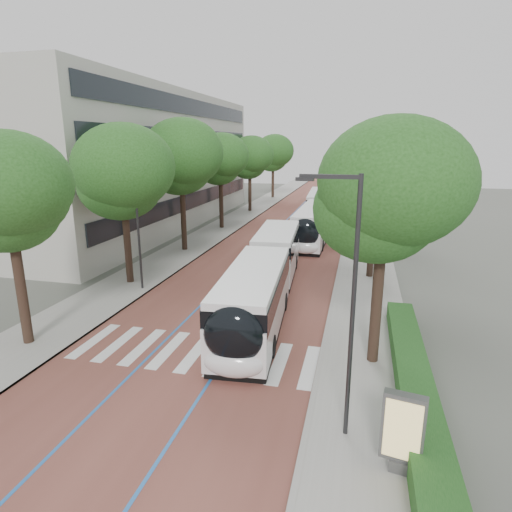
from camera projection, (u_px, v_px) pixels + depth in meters
The scene contains 21 objects.
ground at pixel (182, 364), 17.79m from camera, with size 160.00×160.00×0.00m, color #51544C.
road at pixel (306, 214), 55.32m from camera, with size 11.00×140.00×0.02m, color brown.
sidewalk_left at pixel (250, 211), 57.04m from camera, with size 4.00×140.00×0.12m, color gray.
sidewalk_right at pixel (366, 215), 53.58m from camera, with size 4.00×140.00×0.12m, color gray.
kerb_left at pixel (264, 212), 56.60m from camera, with size 0.20×140.00×0.14m, color gray.
kerb_right at pixel (350, 215), 54.02m from camera, with size 0.20×140.00×0.14m, color gray.
zebra_crossing at pixel (195, 353), 18.68m from camera, with size 10.55×3.60×0.01m.
lane_line_left at pixel (294, 213), 55.69m from camera, with size 0.12×126.00×0.01m, color #2260AD.
lane_line_right at pixel (318, 214), 54.95m from camera, with size 0.12×126.00×0.01m, color #2260AD.
office_building at pixel (116, 161), 46.76m from camera, with size 18.11×40.00×14.00m.
hedge at pixel (414, 381), 15.56m from camera, with size 1.20×14.00×0.80m, color #194618.
streetlight_near at pixel (348, 290), 12.21m from camera, with size 1.82×0.20×8.00m.
streetlight_far at pixel (359, 193), 35.67m from camera, with size 1.82×0.20×8.00m.
lamp_post_left at pixel (138, 225), 25.65m from camera, with size 0.14×0.14×8.00m, color #29292B.
trees_left at pixel (214, 162), 42.22m from camera, with size 6.46×60.67×10.27m.
trees_right at pixel (374, 178), 33.31m from camera, with size 5.71×47.52×9.32m.
lead_bus at pixel (265, 277), 23.93m from camera, with size 3.94×18.53×3.20m.
bus_queued_0 at pixel (313, 225), 38.96m from camera, with size 2.66×12.42×3.20m.
bus_queued_1 at pixel (319, 205), 51.36m from camera, with size 3.22×12.52×3.20m.
bus_queued_2 at pixel (333, 192), 64.45m from camera, with size 2.86×12.46×3.20m.
ad_panel at pixel (403, 431), 11.55m from camera, with size 1.17×0.52×2.35m.
Camera 1 is at (6.84, -14.84, 8.91)m, focal length 30.00 mm.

